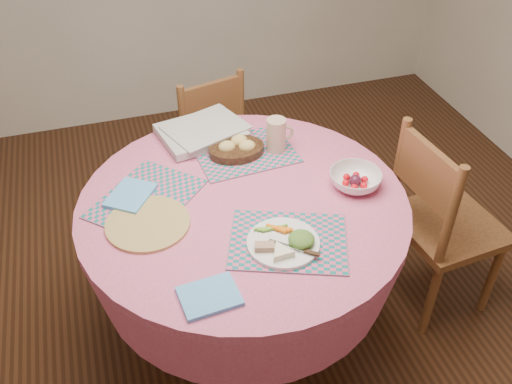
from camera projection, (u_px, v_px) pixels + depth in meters
ground at (246, 328)px, 2.59m from camera, size 4.00×4.00×0.00m
dining_table at (244, 239)px, 2.24m from camera, size 1.24×1.24×0.75m
chair_right at (440, 221)px, 2.44m from camera, size 0.44×0.46×0.92m
chair_back at (204, 138)px, 3.02m from camera, size 0.47×0.46×0.85m
placemat_front at (288, 241)px, 1.95m from camera, size 0.48×0.42×0.01m
placemat_left at (146, 199)px, 2.13m from camera, size 0.49×0.50×0.01m
placemat_back at (245, 152)px, 2.36m from camera, size 0.42×0.33×0.01m
wicker_trivet at (148, 223)px, 2.01m from camera, size 0.30×0.30×0.01m
napkin_near at (209, 296)px, 1.75m from camera, size 0.19×0.15×0.01m
napkin_far at (131, 195)px, 2.13m from camera, size 0.22×0.23×0.01m
dinner_plate at (286, 242)px, 1.92m from camera, size 0.25×0.25×0.05m
bread_bowl at (237, 148)px, 2.34m from camera, size 0.23×0.23×0.08m
latte_mug at (277, 135)px, 2.33m from camera, size 0.12×0.08×0.14m
fruit_bowl at (355, 180)px, 2.17m from camera, size 0.24×0.24×0.06m
newspaper_stack at (202, 131)px, 2.45m from camera, size 0.41×0.35×0.04m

